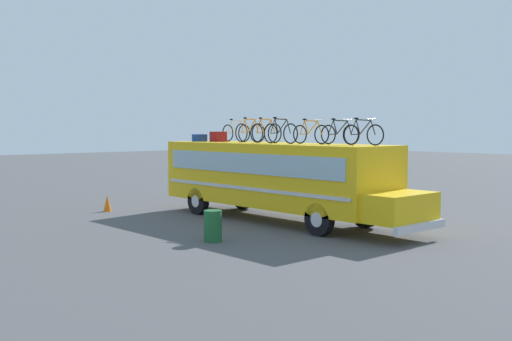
{
  "coord_description": "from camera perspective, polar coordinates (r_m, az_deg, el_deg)",
  "views": [
    {
      "loc": [
        16.03,
        -15.21,
        3.39
      ],
      "look_at": [
        -0.93,
        0.0,
        1.78
      ],
      "focal_mm": 42.61,
      "sensor_mm": 36.0,
      "label": 1
    }
  ],
  "objects": [
    {
      "name": "ground_plane",
      "position": [
        22.35,
        1.59,
        -4.67
      ],
      "size": [
        120.0,
        120.0,
        0.0
      ],
      "primitive_type": "plane",
      "color": "#4C4C4F"
    },
    {
      "name": "rooftop_bicycle_5",
      "position": [
        21.06,
        5.14,
        3.5
      ],
      "size": [
        1.68,
        0.44,
        0.88
      ],
      "color": "black",
      "rests_on": "bus"
    },
    {
      "name": "trash_bin",
      "position": [
        18.16,
        -4.07,
        -5.22
      ],
      "size": [
        0.54,
        0.54,
        0.94
      ],
      "primitive_type": "cylinder",
      "color": "#1E592D",
      "rests_on": "ground"
    },
    {
      "name": "rooftop_bicycle_1",
      "position": [
        24.34,
        -1.92,
        3.62
      ],
      "size": [
        1.71,
        0.44,
        0.92
      ],
      "color": "black",
      "rests_on": "bus"
    },
    {
      "name": "rooftop_bicycle_2",
      "position": [
        23.38,
        -0.6,
        3.65
      ],
      "size": [
        1.72,
        0.44,
        0.97
      ],
      "color": "black",
      "rests_on": "bus"
    },
    {
      "name": "bus",
      "position": [
        21.98,
        2.04,
        -0.49
      ],
      "size": [
        11.19,
        2.65,
        2.82
      ],
      "color": "yellow",
      "rests_on": "ground"
    },
    {
      "name": "rooftop_bicycle_6",
      "position": [
        20.47,
        7.85,
        3.46
      ],
      "size": [
        1.67,
        0.44,
        0.88
      ],
      "color": "black",
      "rests_on": "bus"
    },
    {
      "name": "traffic_cone",
      "position": [
        25.34,
        -13.78,
        -2.99
      ],
      "size": [
        0.32,
        0.32,
        0.67
      ],
      "primitive_type": "cone",
      "color": "orange",
      "rests_on": "ground"
    },
    {
      "name": "rooftop_bicycle_3",
      "position": [
        22.5,
        0.89,
        3.61
      ],
      "size": [
        1.7,
        0.44,
        0.95
      ],
      "color": "black",
      "rests_on": "bus"
    },
    {
      "name": "rooftop_bicycle_7",
      "position": [
        19.76,
        9.98,
        3.43
      ],
      "size": [
        1.65,
        0.44,
        0.89
      ],
      "color": "black",
      "rests_on": "bus"
    },
    {
      "name": "rooftop_bicycle_4",
      "position": [
        21.58,
        2.29,
        3.59
      ],
      "size": [
        1.73,
        0.44,
        0.95
      ],
      "color": "black",
      "rests_on": "bus"
    },
    {
      "name": "luggage_bag_2",
      "position": [
        24.65,
        -3.56,
        3.2
      ],
      "size": [
        0.51,
        0.51,
        0.41
      ],
      "primitive_type": "cube",
      "color": "maroon",
      "rests_on": "bus"
    },
    {
      "name": "luggage_bag_1",
      "position": [
        24.94,
        -5.32,
        3.07
      ],
      "size": [
        0.44,
        0.46,
        0.29
      ],
      "primitive_type": "cube",
      "color": "#193899",
      "rests_on": "bus"
    }
  ]
}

